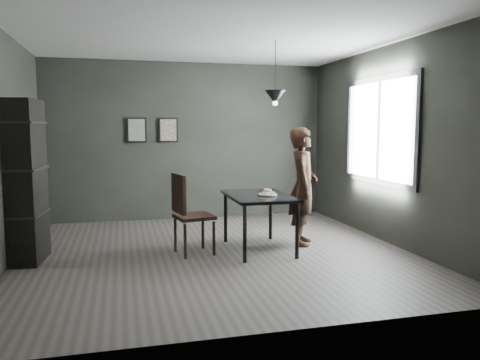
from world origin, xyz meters
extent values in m
plane|color=#36322F|center=(0.00, 0.00, 0.00)|extent=(5.00, 5.00, 0.00)
cube|color=black|center=(0.00, 2.50, 1.40)|extent=(5.00, 0.10, 2.80)
cube|color=silver|center=(0.00, 0.00, 2.80)|extent=(5.00, 5.00, 0.02)
cube|color=white|center=(2.48, 0.20, 1.60)|extent=(0.02, 1.80, 1.40)
cube|color=black|center=(2.47, 0.20, 1.60)|extent=(0.04, 1.96, 1.56)
cube|color=black|center=(0.60, 0.00, 0.73)|extent=(0.80, 1.20, 0.04)
cylinder|color=black|center=(0.26, -0.54, 0.35)|extent=(0.05, 0.05, 0.71)
cylinder|color=black|center=(0.94, -0.54, 0.35)|extent=(0.05, 0.05, 0.71)
cylinder|color=black|center=(0.26, 0.54, 0.35)|extent=(0.05, 0.05, 0.71)
cylinder|color=black|center=(0.94, 0.54, 0.35)|extent=(0.05, 0.05, 0.71)
cylinder|color=white|center=(0.69, -0.09, 0.76)|extent=(0.23, 0.23, 0.01)
torus|color=beige|center=(0.73, -0.11, 0.78)|extent=(0.11, 0.11, 0.04)
torus|color=beige|center=(0.68, -0.05, 0.78)|extent=(0.11, 0.11, 0.04)
torus|color=beige|center=(0.66, -0.12, 0.78)|extent=(0.11, 0.11, 0.04)
torus|color=beige|center=(0.69, -0.09, 0.82)|extent=(0.12, 0.12, 0.06)
imported|color=black|center=(1.29, 0.14, 0.82)|extent=(0.60, 0.71, 1.65)
cube|color=black|center=(-0.27, 0.02, 0.49)|extent=(0.54, 0.54, 0.04)
cube|color=black|center=(-0.48, -0.02, 0.81)|extent=(0.14, 0.46, 0.50)
cylinder|color=black|center=(-0.43, -0.21, 0.22)|extent=(0.04, 0.04, 0.45)
cylinder|color=black|center=(-0.04, -0.13, 0.22)|extent=(0.04, 0.04, 0.45)
cylinder|color=black|center=(-0.51, 0.17, 0.22)|extent=(0.04, 0.04, 0.45)
cylinder|color=black|center=(-0.12, 0.25, 0.22)|extent=(0.04, 0.04, 0.45)
cube|color=black|center=(-2.32, 0.17, 0.99)|extent=(0.44, 0.70, 1.98)
cylinder|color=black|center=(0.85, 0.10, 2.42)|extent=(0.01, 0.01, 0.75)
cone|color=black|center=(0.85, 0.10, 2.05)|extent=(0.28, 0.28, 0.18)
sphere|color=#FFE0B2|center=(0.85, 0.10, 1.97)|extent=(0.07, 0.07, 0.07)
cube|color=black|center=(-0.90, 2.47, 1.60)|extent=(0.34, 0.03, 0.44)
cube|color=#405A4F|center=(-0.90, 2.45, 1.60)|extent=(0.28, 0.01, 0.38)
cube|color=black|center=(-0.35, 2.47, 1.60)|extent=(0.34, 0.03, 0.44)
cube|color=#4F3C2D|center=(-0.35, 2.45, 1.60)|extent=(0.28, 0.01, 0.38)
camera|label=1|loc=(-1.17, -5.93, 1.64)|focal=35.00mm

